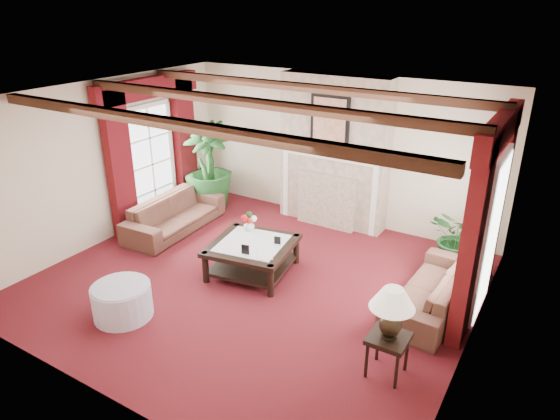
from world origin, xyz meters
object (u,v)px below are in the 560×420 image
Objects in this scene: sofa_right at (434,282)px; sofa_left at (174,209)px; ottoman at (122,301)px; potted_palm at (210,184)px; side_table at (387,355)px; coffee_table at (252,258)px.

sofa_left is at bearing -87.68° from sofa_right.
sofa_right reaches higher than ottoman.
potted_palm is 5.51m from side_table.
sofa_left is 1.75× the size of coffee_table.
sofa_left is at bearing 117.63° from ottoman.
sofa_right is at bearing 87.55° from side_table.
side_table is 0.65× the size of ottoman.
coffee_table is (2.20, -1.73, -0.23)m from potted_palm.
sofa_left is 2.69m from ottoman.
potted_palm reaches higher than sofa_right.
sofa_left is at bearing 160.41° from side_table.
coffee_table reaches higher than ottoman.
side_table is at bearing -30.80° from potted_palm.
sofa_left is 4.65m from sofa_right.
potted_palm is at bearing 132.46° from coffee_table.
sofa_right is at bearing 0.92° from coffee_table.
ottoman is at bearing -123.06° from coffee_table.
side_table is (4.58, -1.63, -0.15)m from sofa_left.
potted_palm is 3.82× the size of side_table.
side_table is (2.53, -1.09, 0.01)m from coffee_table.
sofa_right reaches higher than coffee_table.
sofa_right is 1.57m from side_table.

